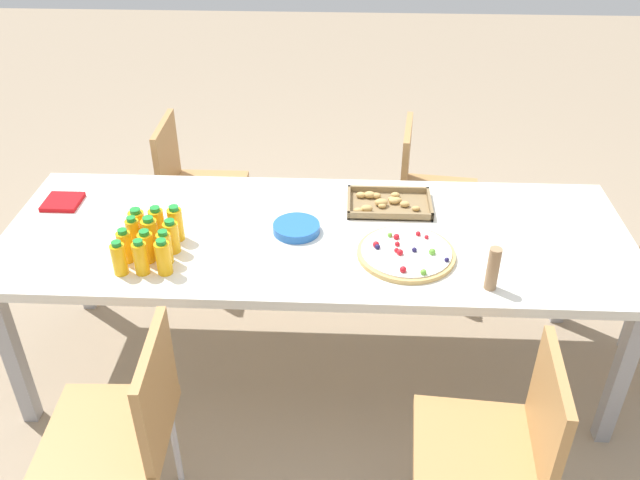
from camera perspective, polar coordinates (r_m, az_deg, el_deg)
The scene contains 23 objects.
ground_plane at distance 3.15m, azimuth -0.28°, elevation -10.44°, with size 12.00×12.00×0.00m, color gray.
party_table at distance 2.73m, azimuth -0.32°, elevation -0.31°, with size 2.52×0.90×0.72m.
chair_near_right at distance 2.26m, azimuth 15.13°, elevation -16.27°, with size 0.43×0.43×0.83m.
chair_far_left at distance 3.58m, azimuth -10.80°, elevation 4.83°, with size 0.40×0.40×0.83m.
chair_near_left at distance 2.33m, azimuth -16.10°, elevation -14.69°, with size 0.41×0.41×0.83m.
chair_far_right at distance 3.51m, azimuth 9.04°, elevation 4.44°, with size 0.44×0.44×0.83m.
juice_bottle_0 at distance 2.54m, azimuth -16.69°, elevation -1.52°, with size 0.05×0.05×0.14m.
juice_bottle_1 at distance 2.52m, azimuth -14.99°, elevation -1.46°, with size 0.05×0.05×0.14m.
juice_bottle_2 at distance 2.50m, azimuth -13.15°, elevation -1.45°, with size 0.06×0.06×0.14m.
juice_bottle_3 at distance 2.60m, azimuth -16.22°, elevation -0.52°, with size 0.05×0.05×0.14m.
juice_bottle_4 at distance 2.58m, azimuth -14.53°, elevation -0.56°, with size 0.06×0.06×0.13m.
juice_bottle_5 at distance 2.55m, azimuth -13.04°, elevation -0.64°, with size 0.05×0.05×0.14m.
juice_bottle_6 at distance 2.66m, azimuth -15.54°, elevation 0.47°, with size 0.05×0.05×0.14m.
juice_bottle_7 at distance 2.63m, azimuth -14.20°, elevation 0.42°, with size 0.06×0.06×0.15m.
juice_bottle_8 at distance 2.61m, azimuth -12.50°, elevation 0.27°, with size 0.06×0.06×0.14m.
juice_bottle_9 at distance 2.72m, azimuth -15.24°, elevation 1.27°, with size 0.06×0.06×0.13m.
juice_bottle_10 at distance 2.69m, azimuth -13.66°, elevation 1.30°, with size 0.06×0.06×0.15m.
juice_bottle_11 at distance 2.68m, azimuth -12.15°, elevation 1.35°, with size 0.06×0.06×0.15m.
fruit_pizza at distance 2.57m, azimuth 7.33°, elevation -1.10°, with size 0.37×0.37×0.05m.
snack_tray at distance 2.88m, azimuth 5.70°, elevation 3.10°, with size 0.36×0.23×0.04m.
plate_stack at distance 2.69m, azimuth -2.02°, elevation 1.01°, with size 0.19×0.19×0.03m.
napkin_stack at distance 3.09m, azimuth -21.01°, elevation 3.04°, with size 0.15×0.15×0.02m, color red.
cardboard_tube at distance 2.42m, azimuth 14.47°, elevation -2.37°, with size 0.04×0.04×0.17m, color #9E7A56.
Camera 1 is at (0.12, -2.26, 2.19)m, focal length 37.68 mm.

